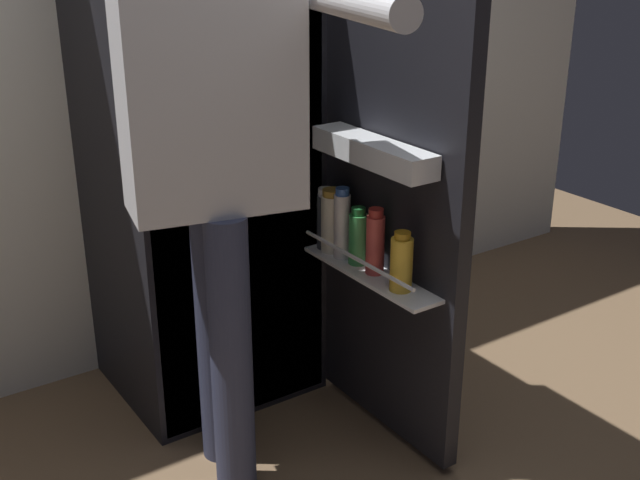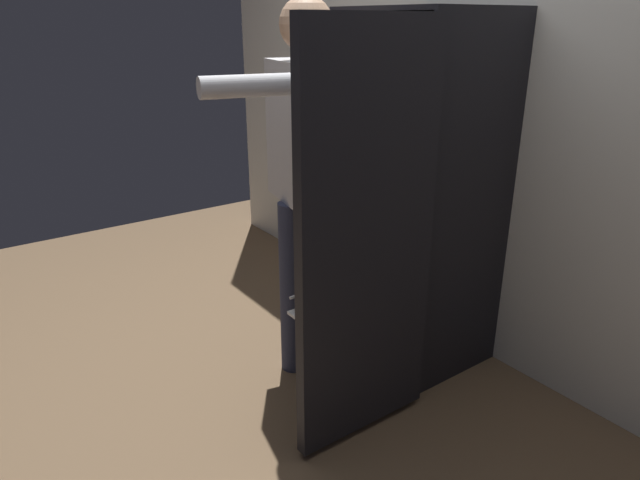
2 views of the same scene
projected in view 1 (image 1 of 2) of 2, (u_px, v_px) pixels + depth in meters
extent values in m
plane|color=brown|center=(288.00, 451.00, 2.59)|extent=(5.63, 5.63, 0.00)
cube|color=silver|center=(146.00, 12.00, 2.79)|extent=(4.40, 0.10, 2.57)
cube|color=black|center=(197.00, 159.00, 2.70)|extent=(0.64, 0.59, 1.68)
cube|color=white|center=(239.00, 181.00, 2.47)|extent=(0.60, 0.01, 1.64)
cube|color=white|center=(232.00, 169.00, 2.50)|extent=(0.56, 0.09, 0.01)
cube|color=black|center=(394.00, 188.00, 2.41)|extent=(0.05, 0.63, 1.62)
cube|color=white|center=(370.00, 274.00, 2.46)|extent=(0.11, 0.55, 0.01)
cylinder|color=silver|center=(356.00, 259.00, 2.41)|extent=(0.01, 0.53, 0.01)
cube|color=white|center=(373.00, 152.00, 2.32)|extent=(0.10, 0.47, 0.07)
cylinder|color=#EDE5CC|center=(332.00, 224.00, 2.58)|extent=(0.07, 0.07, 0.19)
cylinder|color=#B78933|center=(332.00, 193.00, 2.54)|extent=(0.06, 0.06, 0.02)
cylinder|color=#DB4C47|center=(375.00, 245.00, 2.42)|extent=(0.06, 0.06, 0.18)
cylinder|color=#B22D28|center=(376.00, 213.00, 2.38)|extent=(0.05, 0.05, 0.03)
cylinder|color=gold|center=(401.00, 265.00, 2.31)|extent=(0.07, 0.07, 0.16)
cylinder|color=#BC8419|center=(403.00, 235.00, 2.28)|extent=(0.05, 0.05, 0.02)
cylinder|color=green|center=(358.00, 239.00, 2.49)|extent=(0.06, 0.06, 0.16)
cylinder|color=#195B28|center=(359.00, 211.00, 2.46)|extent=(0.04, 0.04, 0.02)
cylinder|color=white|center=(342.00, 226.00, 2.53)|extent=(0.05, 0.05, 0.21)
cylinder|color=#335BB2|center=(342.00, 191.00, 2.49)|extent=(0.04, 0.04, 0.02)
cylinder|color=#333842|center=(326.00, 222.00, 2.61)|extent=(0.06, 0.06, 0.18)
cylinder|color=silver|center=(326.00, 192.00, 2.57)|extent=(0.05, 0.05, 0.02)
cylinder|color=#2D334C|center=(216.00, 333.00, 2.43)|extent=(0.12, 0.12, 0.86)
cylinder|color=#2D334C|center=(231.00, 359.00, 2.29)|extent=(0.12, 0.12, 0.86)
cube|color=silver|center=(211.00, 96.00, 2.09)|extent=(0.50, 0.31, 0.61)
cylinder|color=silver|center=(190.00, 88.00, 2.29)|extent=(0.08, 0.08, 0.57)
cylinder|color=silver|center=(350.00, 2.00, 1.89)|extent=(0.20, 0.58, 0.08)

